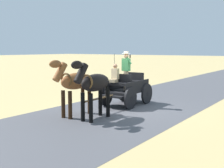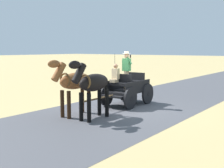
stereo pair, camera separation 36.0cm
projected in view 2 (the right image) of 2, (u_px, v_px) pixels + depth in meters
ground_plane at (127, 109)px, 12.55m from camera, size 200.00×200.00×0.00m
road_surface at (127, 109)px, 12.55m from camera, size 5.65×160.00×0.01m
horse_drawn_carriage at (127, 88)px, 13.25m from camera, size 1.46×4.51×2.50m
horse_near_side at (92, 84)px, 10.47m from camera, size 0.63×2.13×2.21m
horse_off_side at (74, 82)px, 11.02m from camera, size 0.59×2.13×2.21m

